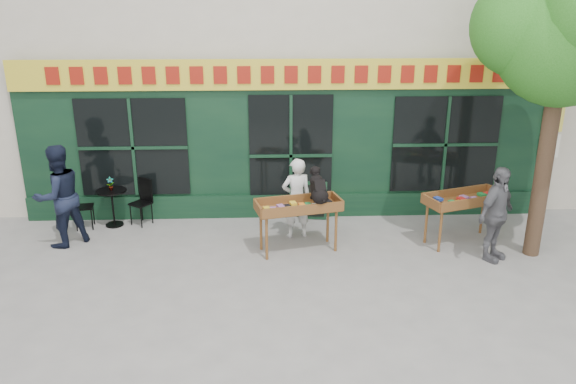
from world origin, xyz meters
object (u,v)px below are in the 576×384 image
(dog, at_px, (318,185))
(woman, at_px, (296,198))
(book_cart_right, at_px, (464,202))
(book_cart_center, at_px, (298,209))
(man_left, at_px, (59,196))
(man_right, at_px, (496,214))
(bistro_table, at_px, (112,200))

(dog, height_order, woman, dog)
(dog, height_order, book_cart_right, dog)
(book_cart_center, height_order, man_left, man_left)
(woman, bearing_deg, man_right, 147.78)
(book_cart_right, bearing_deg, man_left, 159.49)
(dog, relative_size, book_cart_right, 0.37)
(dog, bearing_deg, bistro_table, 147.46)
(bistro_table, bearing_deg, dog, -19.02)
(book_cart_center, xyz_separation_m, dog, (0.35, -0.05, 0.47))
(dog, relative_size, bistro_table, 0.79)
(dog, distance_m, man_left, 4.78)
(woman, bearing_deg, bistro_table, -24.17)
(woman, xyz_separation_m, man_right, (3.42, -1.16, 0.07))
(bistro_table, bearing_deg, book_cart_right, -9.18)
(man_right, height_order, man_left, man_left)
(book_cart_center, xyz_separation_m, bistro_table, (-3.70, 1.34, -0.28))
(dog, height_order, man_left, man_left)
(book_cart_center, bearing_deg, bistro_table, 146.48)
(dog, xyz_separation_m, bistro_table, (-4.05, 1.39, -0.75))
(dog, height_order, bistro_table, dog)
(bistro_table, distance_m, man_left, 1.22)
(book_cart_center, distance_m, man_left, 4.42)
(book_cart_center, bearing_deg, man_left, 160.70)
(man_right, height_order, bistro_table, man_right)
(woman, relative_size, man_left, 0.82)
(book_cart_center, height_order, book_cart_right, same)
(book_cart_right, xyz_separation_m, man_left, (-7.51, 0.20, 0.14))
(dog, distance_m, man_right, 3.13)
(dog, xyz_separation_m, man_right, (3.07, -0.46, -0.43))
(dog, distance_m, bistro_table, 4.34)
(book_cart_right, relative_size, man_right, 0.95)
(dog, relative_size, man_right, 0.35)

